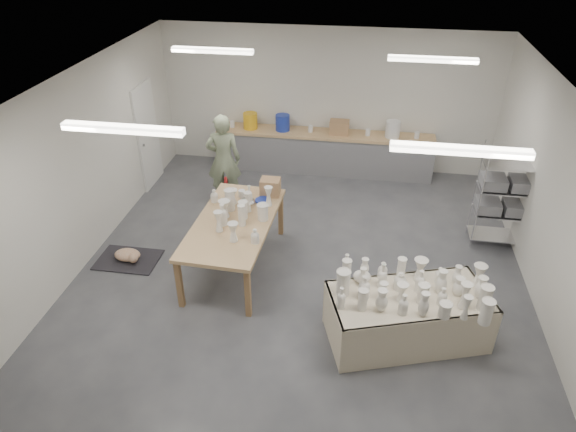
% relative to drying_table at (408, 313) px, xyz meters
% --- Properties ---
extents(room, '(8.00, 8.02, 3.00)m').
position_rel_drying_table_xyz_m(room, '(-1.71, 1.25, 1.63)').
color(room, '#424449').
rests_on(room, ground).
extents(back_counter, '(4.60, 0.60, 1.24)m').
position_rel_drying_table_xyz_m(back_counter, '(-1.61, 4.85, 0.06)').
color(back_counter, tan).
rests_on(back_counter, ground).
extents(wire_shelf, '(0.88, 0.48, 1.80)m').
position_rel_drying_table_xyz_m(wire_shelf, '(1.60, 2.57, 0.49)').
color(wire_shelf, silver).
rests_on(wire_shelf, ground).
extents(drying_table, '(2.27, 1.62, 1.10)m').
position_rel_drying_table_xyz_m(drying_table, '(0.00, 0.00, 0.00)').
color(drying_table, olive).
rests_on(drying_table, ground).
extents(work_table, '(1.25, 2.36, 1.22)m').
position_rel_drying_table_xyz_m(work_table, '(-2.60, 1.31, 0.45)').
color(work_table, tan).
rests_on(work_table, ground).
extents(rug, '(1.00, 0.70, 0.02)m').
position_rel_drying_table_xyz_m(rug, '(-4.46, 1.06, -0.42)').
color(rug, black).
rests_on(rug, ground).
extents(cat, '(0.51, 0.45, 0.19)m').
position_rel_drying_table_xyz_m(cat, '(-4.44, 1.05, -0.31)').
color(cat, white).
rests_on(cat, rug).
extents(potter, '(0.72, 0.54, 1.79)m').
position_rel_drying_table_xyz_m(potter, '(-3.37, 3.25, 0.47)').
color(potter, gray).
rests_on(potter, ground).
extents(red_stool, '(0.36, 0.36, 0.32)m').
position_rel_drying_table_xyz_m(red_stool, '(-3.37, 3.52, -0.14)').
color(red_stool, '#B4191A').
rests_on(red_stool, ground).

